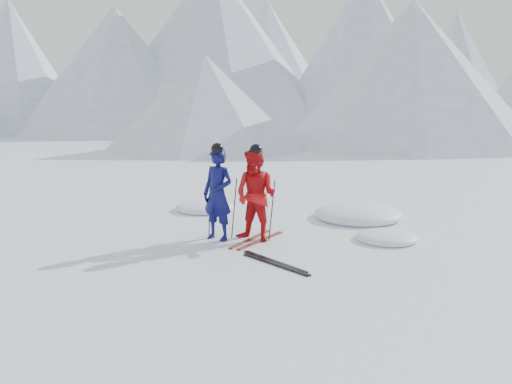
% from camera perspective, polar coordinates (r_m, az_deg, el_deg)
% --- Properties ---
extents(ground, '(160.00, 160.00, 0.00)m').
position_cam_1_polar(ground, '(10.10, 6.02, -7.24)').
color(ground, white).
rests_on(ground, ground).
extents(skier_blue, '(0.75, 0.53, 1.94)m').
position_cam_1_polar(skier_blue, '(11.38, -4.05, -0.24)').
color(skier_blue, '#0C0E4A').
rests_on(skier_blue, ground).
extents(skier_red, '(0.97, 0.77, 1.93)m').
position_cam_1_polar(skier_red, '(11.26, -0.02, -0.36)').
color(skier_red, red).
rests_on(skier_red, ground).
extents(pole_blue_left, '(0.13, 0.09, 1.29)m').
position_cam_1_polar(pole_blue_left, '(11.72, -4.89, -1.57)').
color(pole_blue_left, black).
rests_on(pole_blue_left, ground).
extents(pole_blue_right, '(0.13, 0.08, 1.29)m').
position_cam_1_polar(pole_blue_right, '(11.52, -2.32, -1.74)').
color(pole_blue_right, black).
rests_on(pole_blue_right, ground).
extents(pole_red_left, '(0.13, 0.10, 1.28)m').
position_cam_1_polar(pole_red_left, '(11.67, -0.75, -1.61)').
color(pole_red_left, black).
rests_on(pole_red_left, ground).
extents(pole_red_right, '(0.13, 0.09, 1.28)m').
position_cam_1_polar(pole_red_right, '(11.32, 1.68, -1.97)').
color(pole_red_right, black).
rests_on(pole_red_right, ground).
extents(ski_worn_left, '(0.10, 1.70, 0.03)m').
position_cam_1_polar(ski_worn_left, '(11.52, -0.55, -4.97)').
color(ski_worn_left, black).
rests_on(ski_worn_left, ground).
extents(ski_worn_right, '(0.22, 1.70, 0.03)m').
position_cam_1_polar(ski_worn_right, '(11.41, 0.51, -5.12)').
color(ski_worn_right, black).
rests_on(ski_worn_right, ground).
extents(ski_loose_a, '(1.59, 0.76, 0.03)m').
position_cam_1_polar(ski_loose_a, '(9.98, 1.90, -7.30)').
color(ski_loose_a, black).
rests_on(ski_loose_a, ground).
extents(ski_loose_b, '(1.61, 0.71, 0.03)m').
position_cam_1_polar(ski_loose_b, '(9.81, 2.04, -7.61)').
color(ski_loose_b, black).
rests_on(ski_loose_b, ground).
extents(snow_lumps, '(6.57, 3.52, 0.48)m').
position_cam_1_polar(snow_lumps, '(13.60, 6.84, -2.82)').
color(snow_lumps, white).
rests_on(snow_lumps, ground).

